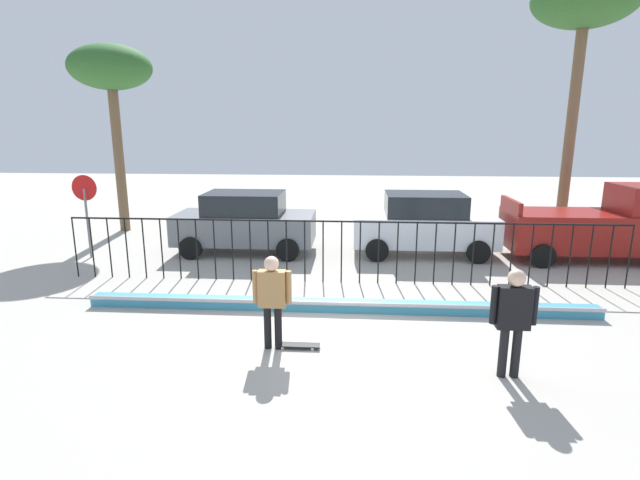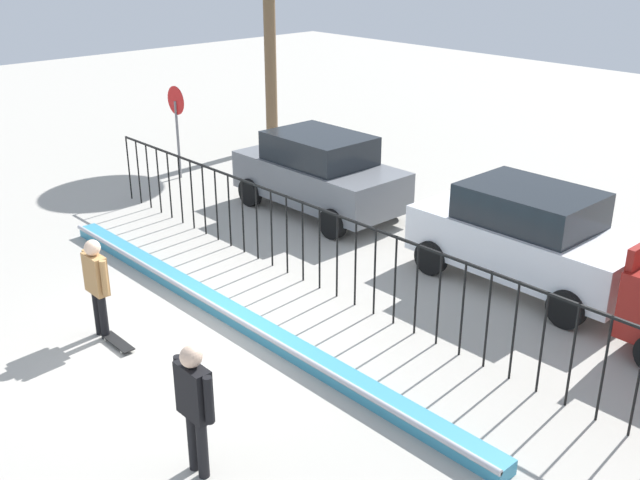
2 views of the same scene
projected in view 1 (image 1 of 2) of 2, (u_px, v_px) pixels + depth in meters
The scene contains 12 objects.
ground_plane at pixel (337, 329), 9.64m from camera, with size 60.00×60.00×0.00m, color #ADA89E.
bowl_coping_ledge at pixel (339, 305), 10.57m from camera, with size 11.00×0.40×0.27m.
perimeter_fence at pixel (342, 244), 12.27m from camera, with size 14.04×0.04×1.61m.
skateboarder at pixel (272, 294), 8.59m from camera, with size 0.69×0.26×1.72m.
skateboard at pixel (298, 345), 8.81m from camera, with size 0.80×0.20×0.07m.
camera_operator at pixel (513, 314), 7.59m from camera, with size 0.72×0.27×1.79m.
parked_car_gray at pixel (245, 222), 15.25m from camera, with size 4.30×2.12×1.90m.
parked_car_white at pixel (424, 223), 15.02m from camera, with size 4.30×2.12×1.90m.
pickup_truck at pixel (597, 226), 14.35m from camera, with size 4.70×2.12×2.24m.
stop_sign at pixel (86, 205), 14.49m from camera, with size 0.76×0.07×2.50m.
palm_tree_tall at pixel (585, 4), 15.67m from camera, with size 3.36×3.36×8.82m.
palm_tree_short at pixel (111, 72), 17.34m from camera, with size 2.88×2.88×6.72m.
Camera 1 is at (0.30, -8.97, 3.94)m, focal length 27.38 mm.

